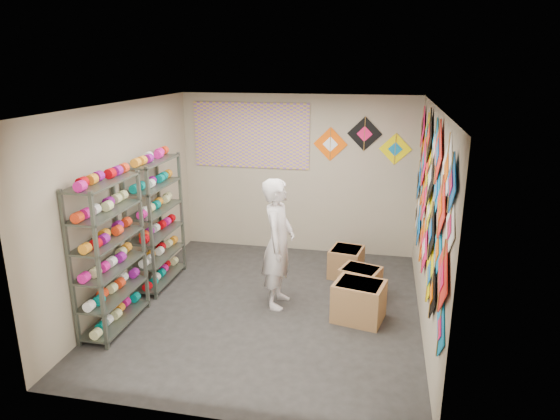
% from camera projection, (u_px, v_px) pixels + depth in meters
% --- Properties ---
extents(ground, '(4.50, 4.50, 0.00)m').
position_uv_depth(ground, '(268.00, 307.00, 6.78)').
color(ground, black).
extents(room_walls, '(4.50, 4.50, 4.50)m').
position_uv_depth(room_walls, '(267.00, 190.00, 6.31)').
color(room_walls, tan).
rests_on(room_walls, ground).
extents(shelf_rack_front, '(0.40, 1.10, 1.90)m').
position_uv_depth(shelf_rack_front, '(109.00, 255.00, 6.05)').
color(shelf_rack_front, '#4C5147').
rests_on(shelf_rack_front, ground).
extents(shelf_rack_back, '(0.40, 1.10, 1.90)m').
position_uv_depth(shelf_rack_back, '(156.00, 223.00, 7.27)').
color(shelf_rack_back, '#4C5147').
rests_on(shelf_rack_back, ground).
extents(string_spools, '(0.12, 2.36, 0.12)m').
position_uv_depth(string_spools, '(134.00, 231.00, 6.63)').
color(string_spools, '#EF1697').
rests_on(string_spools, ground).
extents(kite_wall_display, '(0.06, 4.27, 2.07)m').
position_uv_depth(kite_wall_display, '(430.00, 198.00, 5.92)').
color(kite_wall_display, '#0A71A9').
rests_on(kite_wall_display, room_walls).
extents(back_wall_kites, '(1.60, 0.02, 0.78)m').
position_uv_depth(back_wall_kites, '(361.00, 142.00, 8.12)').
color(back_wall_kites, '#FF5800').
rests_on(back_wall_kites, room_walls).
extents(poster, '(2.00, 0.01, 1.10)m').
position_uv_depth(poster, '(251.00, 135.00, 8.45)').
color(poster, '#8053B4').
rests_on(poster, room_walls).
extents(shopkeeper, '(0.68, 0.47, 1.77)m').
position_uv_depth(shopkeeper, '(278.00, 243.00, 6.63)').
color(shopkeeper, silver).
rests_on(shopkeeper, ground).
extents(carton_a, '(0.71, 0.63, 0.51)m').
position_uv_depth(carton_a, '(359.00, 301.00, 6.40)').
color(carton_a, '#8D603D').
rests_on(carton_a, ground).
extents(carton_b, '(0.63, 0.57, 0.43)m').
position_uv_depth(carton_b, '(360.00, 282.00, 7.04)').
color(carton_b, '#8D603D').
rests_on(carton_b, ground).
extents(carton_c, '(0.55, 0.59, 0.45)m').
position_uv_depth(carton_c, '(346.00, 262.00, 7.72)').
color(carton_c, '#8D603D').
rests_on(carton_c, ground).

